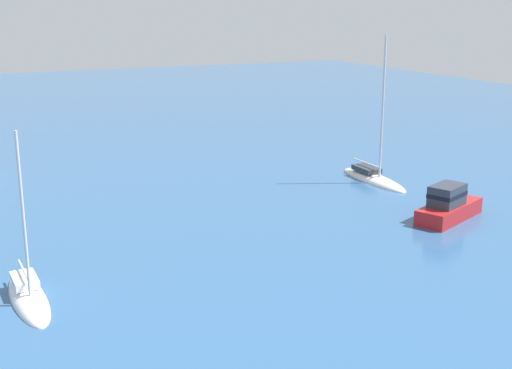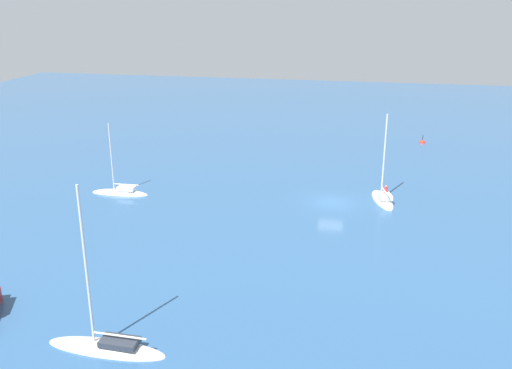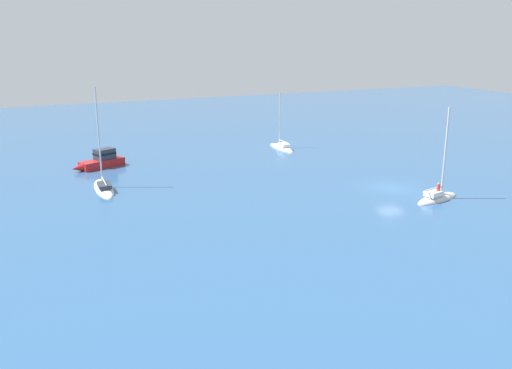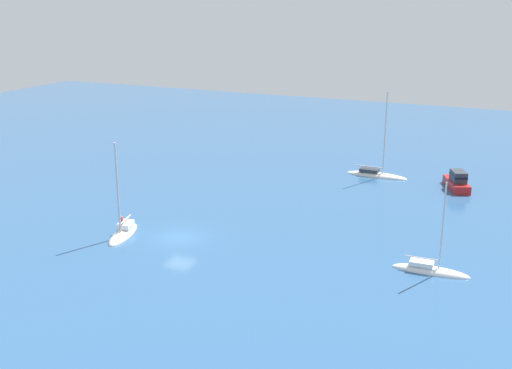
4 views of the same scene
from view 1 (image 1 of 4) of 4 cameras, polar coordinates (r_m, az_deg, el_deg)
name	(u,v)px [view 1 (image 1 of 4)]	position (r m, az deg, el deg)	size (l,w,h in m)	color
motor_cruiser	(450,205)	(41.98, 15.80, -1.66)	(6.44, 3.72, 2.16)	#B21E1E
sloop	(373,178)	(49.97, 9.66, 0.50)	(1.88, 7.48, 10.73)	silver
yacht	(28,297)	(31.44, -18.34, -8.87)	(1.58, 6.10, 7.95)	white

